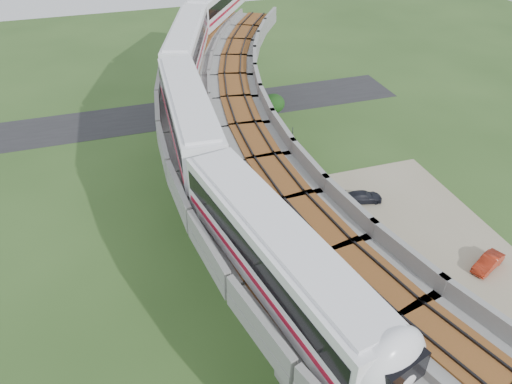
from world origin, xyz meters
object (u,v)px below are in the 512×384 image
(car_red, at_px, (488,263))
(car_dark, at_px, (363,197))
(metro_train, at_px, (213,76))
(car_white, at_px, (474,317))

(car_red, height_order, car_dark, car_red)
(metro_train, xyz_separation_m, car_dark, (12.79, -4.80, -11.74))
(car_white, height_order, car_red, car_red)
(car_red, xyz_separation_m, car_dark, (-5.15, 11.20, -0.03))
(car_white, bearing_deg, car_dark, 93.12)
(metro_train, relative_size, car_red, 17.95)
(car_dark, bearing_deg, car_red, -143.61)
(car_white, xyz_separation_m, car_dark, (-0.49, 15.52, -0.02))
(car_white, bearing_deg, metro_train, 124.47)
(car_dark, bearing_deg, metro_train, 81.12)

